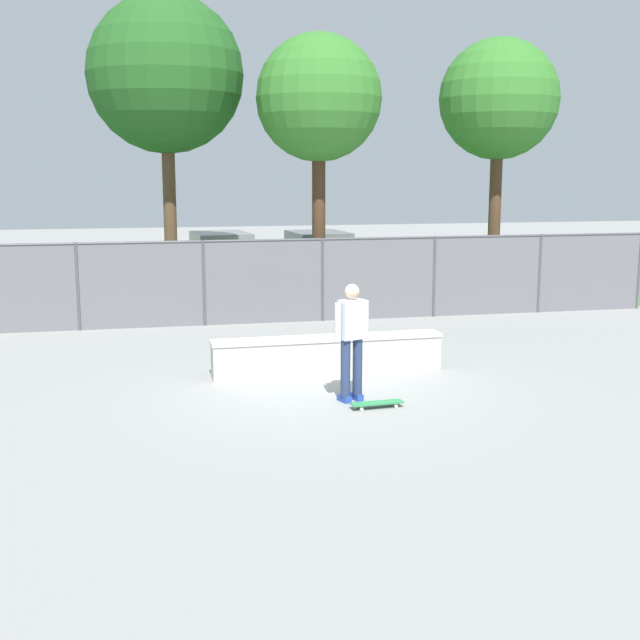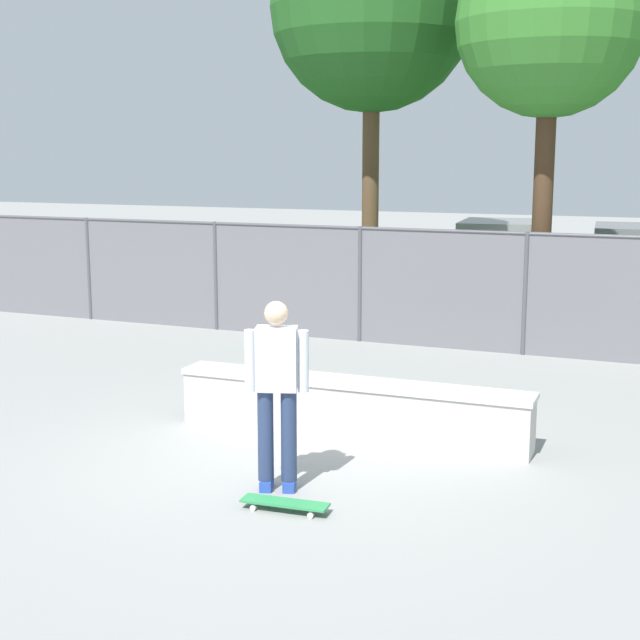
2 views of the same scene
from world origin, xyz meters
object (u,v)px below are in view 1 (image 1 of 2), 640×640
Objects in this scene: concrete_ledge at (328,355)px; tree_mid at (499,101)px; skateboarder at (352,337)px; car_silver at (319,259)px; tree_near_right at (319,100)px; tree_near_left at (166,75)px; car_white at (222,260)px; skateboard at (377,403)px.

tree_mid is (6.07, 6.74, 4.94)m from concrete_ledge.
skateboarder is 12.97m from car_silver.
tree_near_left is at bearing 157.41° from tree_near_right.
tree_near_right reaches higher than car_white.
concrete_ledge is 7.65m from tree_near_right.
tree_near_left reaches higher than tree_near_right.
tree_near_left is 3.81m from tree_near_right.
tree_mid is 9.25m from car_white.
skateboard is 9.62m from tree_near_right.
tree_near_left is 1.12× the size of tree_mid.
skateboarder is 13.07m from car_white.
concrete_ledge is at bearing 88.36° from skateboarder.
skateboarder is (-0.05, -1.84, 0.68)m from concrete_ledge.
tree_near_right is (0.88, 8.13, 5.07)m from skateboard.
concrete_ledge is 0.61× the size of tree_near_right.
tree_mid is at bearing -3.70° from tree_near_left.
tree_mid is 7.20m from car_silver.
car_silver is (1.13, 5.09, -4.30)m from tree_near_right.
car_silver is at bearing 78.40° from concrete_ledge.
tree_mid is (6.12, 8.58, 4.26)m from skateboarder.
skateboarder reaches higher than car_silver.
skateboarder is 0.27× the size of tree_mid.
tree_near_right is at bearing -102.53° from car_silver.
skateboarder is 0.27× the size of tree_near_right.
tree_near_right is 1.54× the size of car_silver.
skateboard is 0.12× the size of tree_mid.
tree_near_left reaches higher than concrete_ledge.
tree_mid reaches higher than tree_near_right.
car_white reaches higher than concrete_ledge.
concrete_ledge is 0.94× the size of car_silver.
car_white reaches higher than skateboard.
skateboard is at bearing -57.85° from skateboarder.
car_silver is (-3.83, 4.19, -4.43)m from tree_mid.
car_white is (-1.82, 5.38, -4.30)m from tree_near_right.
concrete_ledge is 2.25× the size of skateboarder.
tree_mid is at bearing 48.01° from concrete_ledge.
car_silver reaches higher than skateboard.
concrete_ledge is 5.04× the size of skateboard.
concrete_ledge is 9.39m from tree_near_left.
skateboard is 11.94m from tree_mid.
car_silver reaches higher than concrete_ledge.
skateboarder is 11.37m from tree_mid.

